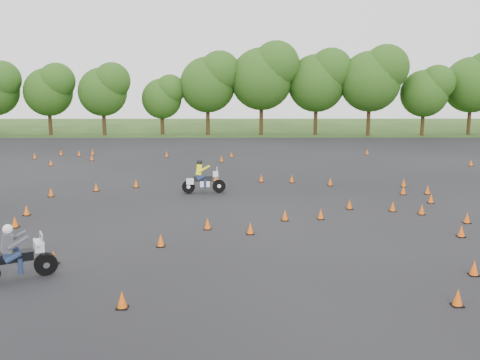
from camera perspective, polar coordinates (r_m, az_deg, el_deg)
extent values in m
plane|color=#2D5119|center=(22.33, 0.08, -4.85)|extent=(140.00, 140.00, 0.00)
plane|color=black|center=(28.17, -0.03, -1.67)|extent=(62.00, 62.00, 0.00)
cone|color=#F65A0A|center=(22.28, 22.54, -5.07)|extent=(0.26, 0.26, 0.45)
cone|color=#F65A0A|center=(46.10, -15.45, 2.89)|extent=(0.26, 0.26, 0.45)
cone|color=#F65A0A|center=(45.74, 13.41, 2.92)|extent=(0.26, 0.26, 0.45)
cone|color=#F65A0A|center=(29.72, 17.04, -1.06)|extent=(0.26, 0.26, 0.45)
cone|color=#F65A0A|center=(40.42, -1.99, 2.27)|extent=(0.26, 0.26, 0.45)
cone|color=#F65A0A|center=(23.12, 4.81, -3.78)|extent=(0.26, 0.26, 0.45)
cone|color=#F65A0A|center=(30.18, 19.39, -1.02)|extent=(0.26, 0.26, 0.45)
cone|color=#F65A0A|center=(42.86, -0.93, 2.73)|extent=(0.26, 0.26, 0.45)
cone|color=#F65A0A|center=(30.89, -11.03, -0.38)|extent=(0.26, 0.26, 0.45)
cone|color=#F65A0A|center=(31.99, 5.54, 0.12)|extent=(0.26, 0.26, 0.45)
cone|color=#F65A0A|center=(29.56, -19.53, -1.25)|extent=(0.26, 0.26, 0.45)
cone|color=#F65A0A|center=(41.76, 23.42, 1.69)|extent=(0.26, 0.26, 0.45)
cone|color=#F65A0A|center=(25.64, 11.61, -2.56)|extent=(0.26, 0.26, 0.45)
cone|color=#F65A0A|center=(23.51, 8.61, -3.62)|extent=(0.26, 0.26, 0.45)
cone|color=#F65A0A|center=(31.93, 17.07, -0.30)|extent=(0.26, 0.26, 0.45)
cone|color=#F65A0A|center=(25.76, -21.82, -3.03)|extent=(0.26, 0.26, 0.45)
cone|color=#F65A0A|center=(31.33, 9.61, -0.19)|extent=(0.26, 0.26, 0.45)
cone|color=#F65A0A|center=(19.62, -8.46, -6.40)|extent=(0.26, 0.26, 0.45)
cone|color=#F65A0A|center=(42.63, -15.54, 2.31)|extent=(0.26, 0.26, 0.45)
cone|color=#F65A0A|center=(27.99, 19.70, -1.88)|extent=(0.26, 0.26, 0.45)
cone|color=#F65A0A|center=(25.64, 15.98, -2.75)|extent=(0.26, 0.26, 0.45)
cone|color=#F65A0A|center=(45.48, -16.79, 2.72)|extent=(0.26, 0.26, 0.45)
cone|color=#F65A0A|center=(23.78, -22.90, -4.16)|extent=(0.26, 0.26, 0.45)
cone|color=#F65A0A|center=(30.32, -15.10, -0.74)|extent=(0.26, 0.26, 0.45)
cone|color=#F65A0A|center=(40.79, -19.53, 1.76)|extent=(0.26, 0.26, 0.45)
cone|color=#F65A0A|center=(18.57, -19.26, -7.83)|extent=(0.26, 0.26, 0.45)
cone|color=#F65A0A|center=(45.05, -21.07, 2.41)|extent=(0.26, 0.26, 0.45)
cone|color=#F65A0A|center=(15.55, 22.21, -11.56)|extent=(0.26, 0.26, 0.45)
cone|color=#F65A0A|center=(32.11, 2.28, 0.20)|extent=(0.26, 0.26, 0.45)
cone|color=#F65A0A|center=(18.08, 23.70, -8.62)|extent=(0.26, 0.26, 0.45)
cone|color=#F65A0A|center=(24.55, 23.06, -3.74)|extent=(0.26, 0.26, 0.45)
cone|color=#F65A0A|center=(46.34, -18.57, 2.76)|extent=(0.26, 0.26, 0.45)
cone|color=#F65A0A|center=(20.99, 1.10, -5.19)|extent=(0.26, 0.26, 0.45)
cone|color=#F65A0A|center=(32.28, -2.61, 0.25)|extent=(0.26, 0.26, 0.45)
cone|color=#F65A0A|center=(25.43, 18.82, -3.01)|extent=(0.26, 0.26, 0.45)
cone|color=#F65A0A|center=(14.65, -12.48, -12.39)|extent=(0.26, 0.26, 0.45)
cone|color=#F65A0A|center=(43.45, -7.83, 2.73)|extent=(0.26, 0.26, 0.45)
cone|color=#F65A0A|center=(21.70, -3.49, -4.69)|extent=(0.26, 0.26, 0.45)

